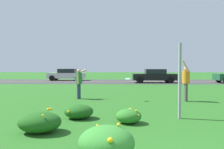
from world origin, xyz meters
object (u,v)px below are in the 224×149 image
object	(u,v)px
sign_post_near_path	(180,81)
frisbee_pale_blue	(128,79)
car_black_center_right	(154,76)
car_silver_rightmost	(67,75)
person_thrower_green_shirt	(79,81)
person_catcher_orange_shirt	(186,80)

from	to	relation	value
sign_post_near_path	frisbee_pale_blue	xyz separation A→B (m)	(-1.50, 3.71, -0.14)
car_black_center_right	car_silver_rightmost	size ratio (longest dim) A/B	1.00
sign_post_near_path	frisbee_pale_blue	world-z (taller)	sign_post_near_path
sign_post_near_path	car_black_center_right	world-z (taller)	sign_post_near_path
person_thrower_green_shirt	frisbee_pale_blue	bearing A→B (deg)	-13.14
person_thrower_green_shirt	car_black_center_right	xyz separation A→B (m)	(5.84, 12.14, -0.18)
sign_post_near_path	person_thrower_green_shirt	xyz separation A→B (m)	(-4.01, 4.29, -0.28)
car_silver_rightmost	car_black_center_right	bearing A→B (deg)	-19.81
person_catcher_orange_shirt	car_black_center_right	world-z (taller)	person_catcher_orange_shirt
person_thrower_green_shirt	car_silver_rightmost	xyz separation A→B (m)	(-4.38, 15.82, -0.18)
sign_post_near_path	person_thrower_green_shirt	bearing A→B (deg)	133.03
person_thrower_green_shirt	person_catcher_orange_shirt	world-z (taller)	person_catcher_orange_shirt
person_catcher_orange_shirt	car_silver_rightmost	size ratio (longest dim) A/B	0.44
person_catcher_orange_shirt	car_black_center_right	xyz separation A→B (m)	(0.55, 12.81, -0.27)
person_thrower_green_shirt	car_black_center_right	size ratio (longest dim) A/B	0.34
sign_post_near_path	person_thrower_green_shirt	distance (m)	5.88
sign_post_near_path	person_catcher_orange_shirt	size ratio (longest dim) A/B	1.23
person_thrower_green_shirt	sign_post_near_path	bearing A→B (deg)	-46.97
person_catcher_orange_shirt	car_black_center_right	distance (m)	12.83
person_catcher_orange_shirt	car_black_center_right	size ratio (longest dim) A/B	0.44
car_black_center_right	car_silver_rightmost	bearing A→B (deg)	160.19
person_thrower_green_shirt	car_silver_rightmost	size ratio (longest dim) A/B	0.34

